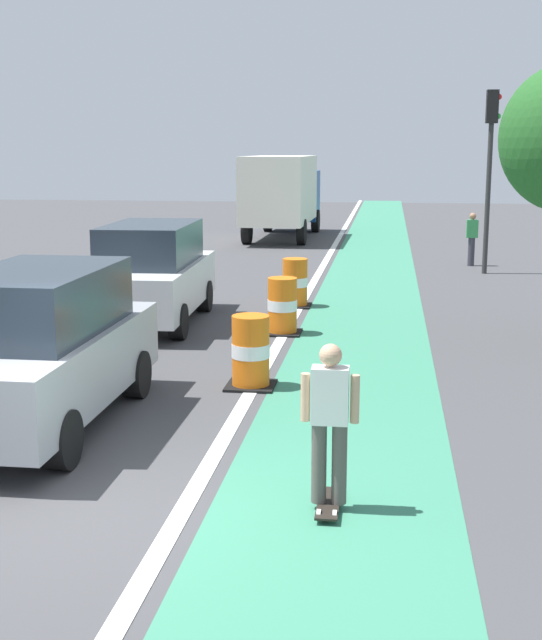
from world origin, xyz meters
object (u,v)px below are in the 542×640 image
(traffic_barrel_mid, at_px, (282,307))
(pedestrian_crossing, at_px, (472,237))
(skateboarder_on_lane, at_px, (330,422))
(traffic_barrel_front, at_px, (251,352))
(parked_suv_nearest, at_px, (39,348))
(parked_suv_second, at_px, (152,273))
(delivery_truck_down_block, at_px, (283,192))
(traffic_light_corner, at_px, (490,149))
(traffic_barrel_back, at_px, (295,283))

(traffic_barrel_mid, xyz_separation_m, pedestrian_crossing, (4.50, 10.50, 0.33))
(skateboarder_on_lane, relative_size, traffic_barrel_front, 1.55)
(traffic_barrel_mid, bearing_deg, pedestrian_crossing, 66.80)
(skateboarder_on_lane, xyz_separation_m, parked_suv_nearest, (-3.85, 2.15, 0.12))
(parked_suv_nearest, xyz_separation_m, parked_suv_second, (-0.37, 6.64, 0.00))
(parked_suv_second, xyz_separation_m, traffic_barrel_front, (2.74, -4.45, -0.50))
(skateboarder_on_lane, xyz_separation_m, traffic_barrel_mid, (-1.47, 8.16, -0.38))
(skateboarder_on_lane, bearing_deg, traffic_barrel_mid, 100.19)
(traffic_barrel_mid, distance_m, delivery_truck_down_block, 17.99)
(skateboarder_on_lane, distance_m, traffic_light_corner, 17.55)
(parked_suv_second, relative_size, traffic_light_corner, 0.92)
(parked_suv_second, distance_m, traffic_barrel_mid, 2.86)
(traffic_barrel_back, bearing_deg, parked_suv_second, -139.09)
(traffic_barrel_mid, xyz_separation_m, traffic_barrel_back, (-0.07, 2.94, 0.00))
(traffic_light_corner, distance_m, pedestrian_crossing, 3.10)
(delivery_truck_down_block, height_order, pedestrian_crossing, delivery_truck_down_block)
(traffic_barrel_mid, xyz_separation_m, traffic_light_corner, (4.75, 8.89, 2.97))
(parked_suv_nearest, bearing_deg, traffic_barrel_front, 42.63)
(parked_suv_second, height_order, traffic_light_corner, traffic_light_corner)
(delivery_truck_down_block, distance_m, pedestrian_crossing, 9.95)
(traffic_barrel_back, bearing_deg, traffic_barrel_front, -89.42)
(parked_suv_second, xyz_separation_m, traffic_light_corner, (7.49, 8.26, 2.47))
(traffic_barrel_back, distance_m, traffic_light_corner, 8.21)
(traffic_barrel_mid, bearing_deg, traffic_barrel_front, -90.08)
(traffic_barrel_front, height_order, delivery_truck_down_block, delivery_truck_down_block)
(delivery_truck_down_block, bearing_deg, parked_suv_second, -91.87)
(parked_suv_nearest, distance_m, traffic_barrel_mid, 6.49)
(skateboarder_on_lane, height_order, pedestrian_crossing, skateboarder_on_lane)
(parked_suv_nearest, height_order, traffic_barrel_mid, parked_suv_nearest)
(skateboarder_on_lane, bearing_deg, traffic_light_corner, 79.11)
(skateboarder_on_lane, bearing_deg, delivery_truck_down_block, 98.01)
(traffic_barrel_mid, distance_m, pedestrian_crossing, 11.43)
(traffic_barrel_mid, relative_size, traffic_light_corner, 0.21)
(traffic_barrel_front, distance_m, traffic_barrel_back, 6.77)
(traffic_barrel_front, relative_size, traffic_barrel_back, 1.00)
(traffic_light_corner, bearing_deg, traffic_barrel_mid, -118.10)
(delivery_truck_down_block, xyz_separation_m, pedestrian_crossing, (6.69, -7.30, -0.98))
(skateboarder_on_lane, distance_m, parked_suv_nearest, 4.41)
(parked_suv_nearest, xyz_separation_m, traffic_barrel_front, (2.37, 2.18, -0.50))
(parked_suv_second, distance_m, pedestrian_crossing, 12.26)
(parked_suv_nearest, relative_size, parked_suv_second, 0.99)
(parked_suv_second, xyz_separation_m, pedestrian_crossing, (7.25, 9.88, -0.17))
(pedestrian_crossing, bearing_deg, traffic_barrel_back, -121.17)
(delivery_truck_down_block, height_order, traffic_light_corner, traffic_light_corner)
(parked_suv_second, bearing_deg, skateboarder_on_lane, -64.37)
(traffic_barrel_mid, bearing_deg, skateboarder_on_lane, -79.81)
(parked_suv_second, bearing_deg, parked_suv_nearest, -86.83)
(traffic_barrel_back, xyz_separation_m, pedestrian_crossing, (4.58, 7.56, 0.33))
(parked_suv_nearest, height_order, traffic_barrel_front, parked_suv_nearest)
(parked_suv_nearest, xyz_separation_m, delivery_truck_down_block, (0.19, 23.82, 0.81))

